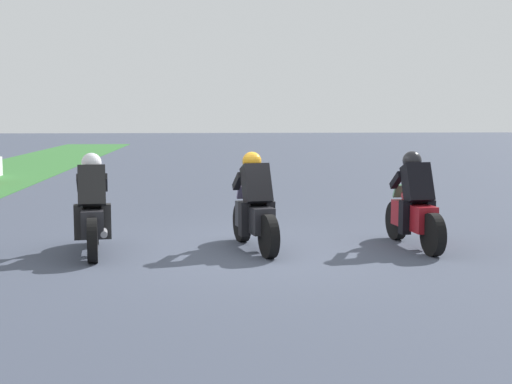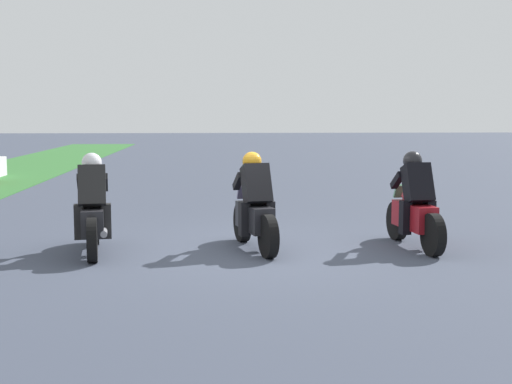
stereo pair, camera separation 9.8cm
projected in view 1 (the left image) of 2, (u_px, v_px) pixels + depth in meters
The scene contains 4 objects.
ground_plane at pixel (253, 251), 10.93m from camera, with size 120.00×120.00×0.00m, color #3C4353.
rider_lane_a at pixel (414, 208), 11.15m from camera, with size 2.04×0.58×1.51m.
rider_lane_b at pixel (255, 209), 11.00m from camera, with size 2.02×0.67×1.51m.
rider_lane_c at pixel (93, 212), 10.69m from camera, with size 2.04×0.59×1.51m.
Camera 1 is at (-10.74, 0.65, 2.13)m, focal length 50.05 mm.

